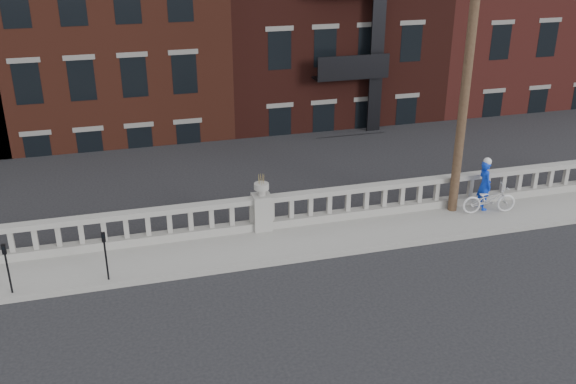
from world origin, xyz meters
The scene contains 10 objects.
ground centered at (0.00, 0.00, 0.00)m, with size 120.00×120.00×0.00m, color black.
sidewalk centered at (0.00, 3.00, 0.07)m, with size 32.00×2.20×0.15m, color gray.
balustrade centered at (0.00, 3.95, 0.64)m, with size 28.00×0.34×1.03m.
planter_pedestal centered at (0.00, 3.95, 0.83)m, with size 0.55×0.55×1.76m.
lower_level centered at (0.56, 23.04, 2.63)m, with size 80.00×44.00×20.80m.
utility_pole centered at (6.20, 3.60, 5.24)m, with size 1.60×0.28×10.00m.
parking_meter_b centered at (-6.88, 2.15, 1.00)m, with size 0.10×0.09×1.36m.
parking_meter_c centered at (-4.54, 2.15, 1.00)m, with size 0.10×0.09×1.36m.
bicycle centered at (7.19, 3.11, 0.60)m, with size 0.60×1.73×0.91m, color silver.
cyclist centered at (7.18, 3.44, 0.96)m, with size 0.59×0.39×1.63m, color #0D34CB.
Camera 1 is at (-3.98, -12.97, 8.79)m, focal length 40.00 mm.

